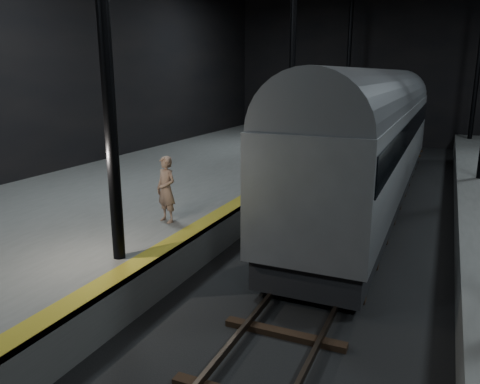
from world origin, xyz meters
The scene contains 6 objects.
ground centered at (0.00, 0.00, 0.00)m, with size 44.00×44.00×0.00m, color black.
platform_left centered at (-7.50, 0.00, 0.50)m, with size 9.00×43.80×1.00m, color #555552.
tactile_strip centered at (-3.25, 0.00, 1.00)m, with size 0.50×43.80×0.01m, color olive.
track centered at (0.00, 0.00, 0.07)m, with size 2.40×43.00×0.24m.
train centered at (0.00, 6.18, 2.75)m, with size 2.77×18.45×4.93m.
woman centered at (-4.22, -1.41, 1.89)m, with size 0.65×0.43×1.79m, color #916E59.
Camera 1 is at (2.45, -11.65, 4.90)m, focal length 35.00 mm.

